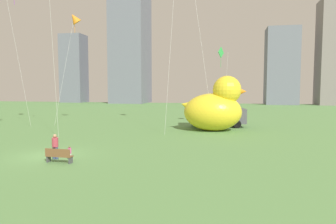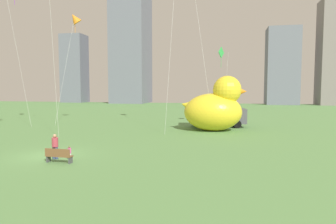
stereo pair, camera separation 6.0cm
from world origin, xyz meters
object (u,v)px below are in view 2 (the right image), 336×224
park_bench (59,155)px  giant_inflatable_duck (215,108)px  kite_orange (75,19)px  person_adult (55,145)px  person_child (69,152)px  kite_green (222,55)px  box_truck (217,114)px

park_bench → giant_inflatable_duck: bearing=60.9°
park_bench → kite_orange: kite_orange is taller
park_bench → kite_orange: bearing=114.0°
person_adult → person_child: bearing=-6.2°
park_bench → kite_green: (9.34, 19.73, 7.82)m
box_truck → kite_orange: 20.39m
park_bench → box_truck: (8.89, 19.17, 0.97)m
person_adult → box_truck: 20.64m
box_truck → person_adult: bearing=-118.0°
giant_inflatable_duck → person_child: bearing=-119.7°
kite_orange → park_bench: bearing=-66.0°
park_bench → giant_inflatable_duck: giant_inflatable_duck is taller
person_adult → giant_inflatable_duck: 17.81m
person_adult → person_child: person_adult is taller
person_child → person_adult: bearing=173.8°
person_adult → kite_orange: size_ratio=0.12×
person_child → kite_green: bearing=64.4°
person_child → box_truck: bearing=64.8°
park_bench → box_truck: bearing=65.1°
giant_inflatable_duck → kite_green: (0.51, 3.88, 5.83)m
person_child → kite_orange: (-8.28, 17.15, 12.31)m
giant_inflatable_duck → kite_orange: size_ratio=0.51×
kite_orange → box_truck: bearing=4.0°
person_adult → person_child: (1.06, -0.12, -0.40)m
park_bench → kite_green: 23.19m
person_adult → park_bench: bearing=-50.2°
box_truck → kite_orange: size_ratio=0.48×
box_truck → person_child: bearing=-115.2°
person_adult → kite_orange: (-7.22, 17.04, 11.91)m
person_child → box_truck: box_truck is taller
person_child → kite_green: (9.07, 18.90, 7.81)m
person_child → kite_green: size_ratio=0.10×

